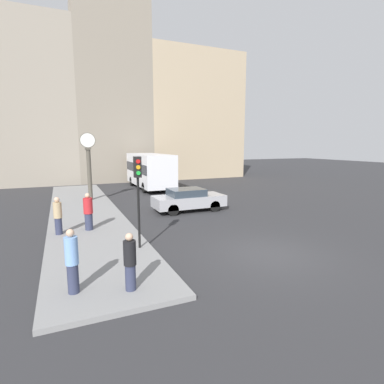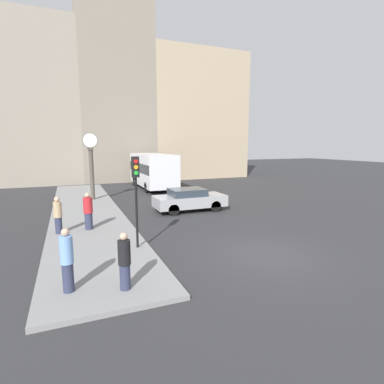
{
  "view_description": "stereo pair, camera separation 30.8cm",
  "coord_description": "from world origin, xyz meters",
  "px_view_note": "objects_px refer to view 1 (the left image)",
  "views": [
    {
      "loc": [
        -6.87,
        -8.6,
        4.01
      ],
      "look_at": [
        -0.8,
        5.26,
        1.61
      ],
      "focal_mm": 28.0,
      "sensor_mm": 36.0,
      "label": 1
    },
    {
      "loc": [
        -6.58,
        -8.72,
        4.01
      ],
      "look_at": [
        -0.8,
        5.26,
        1.61
      ],
      "focal_mm": 28.0,
      "sensor_mm": 36.0,
      "label": 2
    }
  ],
  "objects_px": {
    "bus_distant": "(150,169)",
    "pedestrian_red_top": "(88,212)",
    "street_clock": "(89,166)",
    "pedestrian_blue_stripe": "(72,261)",
    "traffic_light_near": "(138,183)",
    "sedan_car": "(188,199)",
    "pedestrian_black_jacket": "(130,262)",
    "pedestrian_tan_coat": "(58,216)"
  },
  "relations": [
    {
      "from": "bus_distant",
      "to": "pedestrian_red_top",
      "type": "relative_size",
      "value": 4.58
    },
    {
      "from": "street_clock",
      "to": "pedestrian_blue_stripe",
      "type": "height_order",
      "value": "street_clock"
    },
    {
      "from": "traffic_light_near",
      "to": "pedestrian_blue_stripe",
      "type": "distance_m",
      "value": 4.0
    },
    {
      "from": "sedan_car",
      "to": "bus_distant",
      "type": "xyz_separation_m",
      "value": [
        0.46,
        10.18,
        1.07
      ]
    },
    {
      "from": "bus_distant",
      "to": "traffic_light_near",
      "type": "bearing_deg",
      "value": -107.09
    },
    {
      "from": "traffic_light_near",
      "to": "pedestrian_blue_stripe",
      "type": "bearing_deg",
      "value": -131.67
    },
    {
      "from": "traffic_light_near",
      "to": "pedestrian_blue_stripe",
      "type": "relative_size",
      "value": 1.98
    },
    {
      "from": "bus_distant",
      "to": "pedestrian_red_top",
      "type": "distance_m",
      "value": 14.17
    },
    {
      "from": "traffic_light_near",
      "to": "street_clock",
      "type": "xyz_separation_m",
      "value": [
        -0.76,
        11.22,
        -0.07
      ]
    },
    {
      "from": "pedestrian_black_jacket",
      "to": "pedestrian_blue_stripe",
      "type": "distance_m",
      "value": 1.48
    },
    {
      "from": "pedestrian_tan_coat",
      "to": "pedestrian_blue_stripe",
      "type": "distance_m",
      "value": 5.86
    },
    {
      "from": "pedestrian_tan_coat",
      "to": "pedestrian_blue_stripe",
      "type": "relative_size",
      "value": 0.95
    },
    {
      "from": "pedestrian_black_jacket",
      "to": "traffic_light_near",
      "type": "bearing_deg",
      "value": 72.15
    },
    {
      "from": "pedestrian_black_jacket",
      "to": "pedestrian_red_top",
      "type": "distance_m",
      "value": 6.52
    },
    {
      "from": "pedestrian_black_jacket",
      "to": "pedestrian_blue_stripe",
      "type": "bearing_deg",
      "value": 162.52
    },
    {
      "from": "pedestrian_tan_coat",
      "to": "pedestrian_blue_stripe",
      "type": "xyz_separation_m",
      "value": [
        0.37,
        -5.84,
        0.05
      ]
    },
    {
      "from": "pedestrian_black_jacket",
      "to": "sedan_car",
      "type": "bearing_deg",
      "value": 58.52
    },
    {
      "from": "bus_distant",
      "to": "pedestrian_black_jacket",
      "type": "bearing_deg",
      "value": -107.22
    },
    {
      "from": "sedan_car",
      "to": "bus_distant",
      "type": "distance_m",
      "value": 10.25
    },
    {
      "from": "bus_distant",
      "to": "street_clock",
      "type": "relative_size",
      "value": 1.67
    },
    {
      "from": "bus_distant",
      "to": "pedestrian_red_top",
      "type": "xyz_separation_m",
      "value": [
        -6.43,
        -12.6,
        -0.8
      ]
    },
    {
      "from": "bus_distant",
      "to": "pedestrian_red_top",
      "type": "height_order",
      "value": "bus_distant"
    },
    {
      "from": "sedan_car",
      "to": "traffic_light_near",
      "type": "distance_m",
      "value": 7.49
    },
    {
      "from": "pedestrian_black_jacket",
      "to": "pedestrian_red_top",
      "type": "xyz_separation_m",
      "value": [
        -0.51,
        6.5,
        0.05
      ]
    },
    {
      "from": "street_clock",
      "to": "pedestrian_tan_coat",
      "type": "xyz_separation_m",
      "value": [
        -2.04,
        -8.11,
        -1.59
      ]
    },
    {
      "from": "sedan_car",
      "to": "street_clock",
      "type": "xyz_separation_m",
      "value": [
        -5.2,
        5.49,
        1.84
      ]
    },
    {
      "from": "traffic_light_near",
      "to": "pedestrian_red_top",
      "type": "xyz_separation_m",
      "value": [
        -1.54,
        3.31,
        -1.64
      ]
    },
    {
      "from": "sedan_car",
      "to": "pedestrian_blue_stripe",
      "type": "bearing_deg",
      "value": -129.05
    },
    {
      "from": "pedestrian_black_jacket",
      "to": "pedestrian_tan_coat",
      "type": "height_order",
      "value": "pedestrian_tan_coat"
    },
    {
      "from": "pedestrian_black_jacket",
      "to": "pedestrian_red_top",
      "type": "height_order",
      "value": "pedestrian_red_top"
    },
    {
      "from": "pedestrian_red_top",
      "to": "sedan_car",
      "type": "bearing_deg",
      "value": 22.04
    },
    {
      "from": "street_clock",
      "to": "sedan_car",
      "type": "bearing_deg",
      "value": -46.56
    },
    {
      "from": "traffic_light_near",
      "to": "pedestrian_blue_stripe",
      "type": "height_order",
      "value": "traffic_light_near"
    },
    {
      "from": "pedestrian_black_jacket",
      "to": "pedestrian_red_top",
      "type": "bearing_deg",
      "value": 94.53
    },
    {
      "from": "traffic_light_near",
      "to": "pedestrian_tan_coat",
      "type": "bearing_deg",
      "value": 132.11
    },
    {
      "from": "street_clock",
      "to": "pedestrian_blue_stripe",
      "type": "bearing_deg",
      "value": -96.85
    },
    {
      "from": "bus_distant",
      "to": "street_clock",
      "type": "height_order",
      "value": "street_clock"
    },
    {
      "from": "street_clock",
      "to": "pedestrian_tan_coat",
      "type": "bearing_deg",
      "value": -104.13
    },
    {
      "from": "bus_distant",
      "to": "pedestrian_blue_stripe",
      "type": "distance_m",
      "value": 20.05
    },
    {
      "from": "traffic_light_near",
      "to": "pedestrian_red_top",
      "type": "distance_m",
      "value": 4.0
    },
    {
      "from": "street_clock",
      "to": "pedestrian_tan_coat",
      "type": "height_order",
      "value": "street_clock"
    },
    {
      "from": "bus_distant",
      "to": "traffic_light_near",
      "type": "distance_m",
      "value": 16.67
    }
  ]
}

